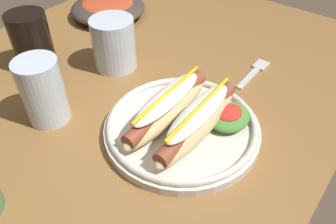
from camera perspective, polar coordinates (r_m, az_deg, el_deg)
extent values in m
cube|color=olive|center=(0.65, -12.69, -0.27)|extent=(1.28, 0.82, 0.04)
cylinder|color=olive|center=(1.16, 22.81, -5.83)|extent=(0.06, 0.06, 0.70)
cylinder|color=olive|center=(1.36, -2.38, 6.07)|extent=(0.06, 0.06, 0.70)
cylinder|color=silver|center=(0.57, 2.38, -2.88)|extent=(0.26, 0.26, 0.02)
torus|color=silver|center=(0.56, 2.42, -2.01)|extent=(0.26, 0.26, 0.01)
ellipsoid|color=#E0C184|center=(0.54, 5.11, -2.07)|extent=(0.23, 0.06, 0.04)
cylinder|color=brown|center=(0.53, 5.16, -1.47)|extent=(0.21, 0.03, 0.03)
ellipsoid|color=silver|center=(0.52, 5.28, -0.02)|extent=(0.17, 0.05, 0.02)
cylinder|color=yellow|center=(0.52, 5.35, 0.80)|extent=(0.18, 0.01, 0.01)
ellipsoid|color=#E0C184|center=(0.56, -0.07, 0.39)|extent=(0.23, 0.06, 0.04)
cylinder|color=brown|center=(0.56, -0.07, 0.99)|extent=(0.21, 0.03, 0.03)
ellipsoid|color=silver|center=(0.55, -0.07, 2.43)|extent=(0.17, 0.05, 0.02)
cylinder|color=yellow|center=(0.54, -0.07, 3.24)|extent=(0.18, 0.01, 0.01)
ellipsoid|color=#4C8C38|center=(0.57, 10.36, -0.82)|extent=(0.08, 0.07, 0.02)
ellipsoid|color=red|center=(0.57, 10.48, -0.08)|extent=(0.05, 0.04, 0.01)
cube|color=silver|center=(0.71, 13.56, 5.63)|extent=(0.09, 0.01, 0.00)
cube|color=silver|center=(0.76, 15.58, 7.73)|extent=(0.04, 0.03, 0.00)
cylinder|color=black|center=(0.75, -22.21, 11.06)|extent=(0.08, 0.08, 0.12)
cylinder|color=silver|center=(0.71, -9.23, 11.44)|extent=(0.09, 0.09, 0.11)
cylinder|color=silver|center=(0.60, -20.59, 3.35)|extent=(0.07, 0.07, 0.12)
ellipsoid|color=#423833|center=(0.94, -10.17, 17.06)|extent=(0.20, 0.20, 0.04)
ellipsoid|color=#B74223|center=(0.94, -10.27, 17.84)|extent=(0.14, 0.14, 0.02)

